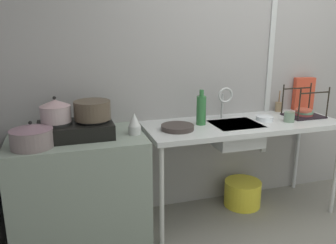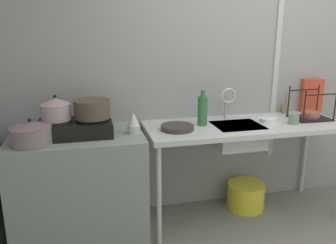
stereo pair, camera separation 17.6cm
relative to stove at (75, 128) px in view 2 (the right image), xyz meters
name	(u,v)px [view 2 (the right image)]	position (x,y,z in m)	size (l,w,h in m)	color
wall_back	(261,51)	(1.63, 0.35, 0.50)	(5.22, 0.10, 2.77)	#989596
wall_metal_strip	(279,36)	(1.76, 0.29, 0.64)	(0.05, 0.01, 2.22)	silver
counter_concrete	(80,187)	(0.00, 0.00, -0.47)	(0.97, 0.60, 0.83)	gray
counter_sink	(245,131)	(1.35, 0.00, -0.12)	(1.65, 0.60, 0.83)	silver
stove	(75,128)	(0.00, 0.00, 0.00)	(0.52, 0.33, 0.13)	black
pot_on_left_burner	(56,109)	(-0.13, 0.00, 0.15)	(0.21, 0.21, 0.18)	#A79397
pot_on_right_burner	(92,109)	(0.13, 0.00, 0.13)	(0.26, 0.26, 0.13)	#4C3F32
pot_beside_stove	(31,133)	(-0.29, -0.14, 0.02)	(0.28, 0.28, 0.18)	slate
percolator	(134,123)	(0.42, -0.05, 0.02)	(0.10, 0.10, 0.16)	silver
sink_basin	(237,135)	(1.27, -0.02, -0.15)	(0.39, 0.34, 0.18)	silver
faucet	(228,98)	(1.24, 0.13, 0.13)	(0.13, 0.08, 0.28)	silver
frying_pan	(177,128)	(0.76, -0.04, -0.04)	(0.26, 0.26, 0.04)	#38302D
dish_rack	(310,114)	(1.96, 0.02, -0.02)	(0.31, 0.25, 0.28)	black
cup_by_rack	(294,119)	(1.73, -0.10, -0.02)	(0.09, 0.09, 0.08)	gray
small_bowl_on_drainboard	(268,120)	(1.56, 0.00, -0.04)	(0.14, 0.14, 0.04)	white
bottle_by_sink	(202,110)	(0.99, 0.05, 0.06)	(0.08, 0.08, 0.29)	#2F703A
cereal_box	(312,96)	(2.13, 0.25, 0.10)	(0.19, 0.06, 0.31)	#CF442C
utensil_jar	(285,108)	(1.86, 0.25, -0.01)	(0.06, 0.06, 0.20)	#8D7353
bucket_on_floor	(246,196)	(1.44, 0.09, -0.77)	(0.33, 0.33, 0.23)	yellow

